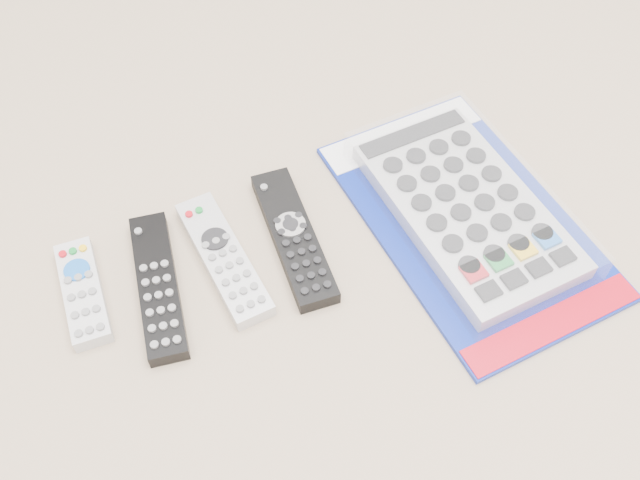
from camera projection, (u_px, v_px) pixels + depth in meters
name	position (u px, v px, depth m)	size (l,w,h in m)	color
remote_small_grey	(83.00, 292.00, 0.79)	(0.05, 0.14, 0.02)	#BCBCBE
remote_slim_black	(158.00, 286.00, 0.79)	(0.08, 0.19, 0.02)	black
remote_silver_dvd	(224.00, 258.00, 0.82)	(0.05, 0.19, 0.02)	silver
remote_large_black	(294.00, 237.00, 0.83)	(0.07, 0.20, 0.02)	black
jumbo_remote_packaged	(467.00, 207.00, 0.85)	(0.23, 0.37, 0.05)	navy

